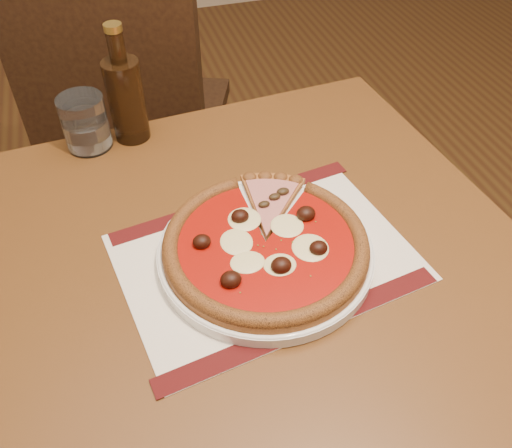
{
  "coord_description": "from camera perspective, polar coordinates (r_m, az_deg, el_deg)",
  "views": [
    {
      "loc": [
        -0.8,
        -0.23,
        1.35
      ],
      "look_at": [
        -0.63,
        0.33,
        0.78
      ],
      "focal_mm": 38.0,
      "sensor_mm": 36.0,
      "label": 1
    }
  ],
  "objects": [
    {
      "name": "water_glass",
      "position": [
        1.05,
        -17.56,
        10.14
      ],
      "size": [
        0.11,
        0.11,
        0.1
      ],
      "primitive_type": "cylinder",
      "rotation": [
        0.0,
        0.0,
        -0.41
      ],
      "color": "white",
      "rests_on": "table"
    },
    {
      "name": "bottle",
      "position": [
        1.03,
        -13.54,
        12.93
      ],
      "size": [
        0.07,
        0.07,
        0.22
      ],
      "color": "#321C0C",
      "rests_on": "table"
    },
    {
      "name": "pizza",
      "position": [
        0.79,
        1.03,
        -2.08
      ],
      "size": [
        0.3,
        0.3,
        0.04
      ],
      "color": "#A55A28",
      "rests_on": "plate"
    },
    {
      "name": "plate",
      "position": [
        0.81,
        1.01,
        -3.04
      ],
      "size": [
        0.32,
        0.32,
        0.02
      ],
      "primitive_type": "cylinder",
      "color": "white",
      "rests_on": "placemat"
    },
    {
      "name": "ham_slice",
      "position": [
        0.87,
        2.76,
        2.56
      ],
      "size": [
        0.1,
        0.15,
        0.02
      ],
      "rotation": [
        0.0,
        0.0,
        1.18
      ],
      "color": "#A55A28",
      "rests_on": "plate"
    },
    {
      "name": "placemat",
      "position": [
        0.81,
        1.01,
        -3.51
      ],
      "size": [
        0.46,
        0.36,
        0.0
      ],
      "primitive_type": "cube",
      "rotation": [
        0.0,
        0.0,
        0.15
      ],
      "color": "beige",
      "rests_on": "table"
    },
    {
      "name": "chair_far",
      "position": [
        1.53,
        -13.18,
        11.29
      ],
      "size": [
        0.59,
        0.59,
        0.96
      ],
      "rotation": [
        0.0,
        0.0,
        2.74
      ],
      "color": "black",
      "rests_on": "ground"
    },
    {
      "name": "table",
      "position": [
        0.91,
        0.38,
        -6.81
      ],
      "size": [
        0.86,
        0.86,
        0.75
      ],
      "rotation": [
        0.0,
        0.0,
        0.08
      ],
      "color": "brown",
      "rests_on": "ground"
    }
  ]
}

